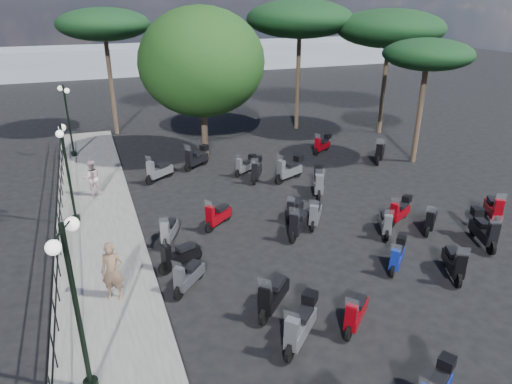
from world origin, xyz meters
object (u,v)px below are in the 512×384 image
object	(u,v)px
scooter_21	(400,212)
pine_3	(428,55)
woman	(112,271)
pedestrian_far	(92,178)
scooter_16	(257,170)
scooter_23	(289,170)
scooter_29	(322,145)
lamp_post_1	(67,168)
scooter_19	(454,263)
scooter_4	(169,231)
pine_0	(300,19)
scooter_8	(299,224)
scooter_7	(273,296)
scooter_5	(159,171)
scooter_11	(197,158)
scooter_27	(493,209)
scooter_13	(356,314)
scooter_9	(295,209)
scooter_22	(318,183)
scooter_15	(315,215)
lamp_post_2	(68,116)
scooter_20	(397,256)
scooter_2	(188,277)
scooter_10	(218,216)
scooter_17	(245,166)
scooter_26	(430,221)
lamp_post_0	(76,301)
scooter_28	(380,153)
scooter_1	(300,325)
scooter_3	(179,256)
pine_2	(104,25)

from	to	relation	value
scooter_21	pine_3	world-z (taller)	pine_3
woman	pedestrian_far	distance (m)	8.16
scooter_16	pine_3	world-z (taller)	pine_3
scooter_23	scooter_29	xyz separation A→B (m)	(3.56, 3.28, -0.08)
lamp_post_1	scooter_19	xyz separation A→B (m)	(11.17, -8.10, -1.88)
scooter_4	pine_0	bearing A→B (deg)	-105.31
woman	scooter_8	world-z (taller)	woman
scooter_19	scooter_7	bearing A→B (deg)	23.52
scooter_5	scooter_11	size ratio (longest dim) A/B	1.00
scooter_4	pine_3	distance (m)	15.58
scooter_19	scooter_27	world-z (taller)	scooter_27
scooter_13	scooter_16	xyz separation A→B (m)	(1.38, 11.09, 0.05)
scooter_9	scooter_22	distance (m)	2.76
scooter_11	scooter_15	bearing A→B (deg)	162.50
scooter_15	lamp_post_2	bearing A→B (deg)	-18.85
scooter_7	scooter_16	xyz separation A→B (m)	(3.17, 9.66, -0.00)
scooter_20	lamp_post_1	bearing A→B (deg)	11.11
scooter_7	scooter_22	bearing A→B (deg)	-81.10
scooter_4	scooter_16	bearing A→B (deg)	-112.09
scooter_2	scooter_8	bearing A→B (deg)	-112.73
scooter_10	scooter_17	bearing A→B (deg)	-69.02
scooter_17	scooter_23	size ratio (longest dim) A/B	0.77
lamp_post_1	scooter_10	bearing A→B (deg)	-18.27
scooter_19	scooter_26	bearing A→B (deg)	-89.88
lamp_post_0	scooter_11	bearing A→B (deg)	87.22
lamp_post_0	woman	world-z (taller)	lamp_post_0
lamp_post_1	scooter_28	world-z (taller)	lamp_post_1
scooter_8	scooter_17	size ratio (longest dim) A/B	1.06
lamp_post_2	scooter_10	bearing A→B (deg)	-86.78
scooter_21	pine_3	bearing A→B (deg)	-70.76
scooter_21	scooter_9	bearing A→B (deg)	36.16
scooter_2	scooter_26	bearing A→B (deg)	-132.30
woman	lamp_post_1	bearing A→B (deg)	119.59
scooter_1	scooter_2	xyz separation A→B (m)	(-2.14, 3.33, -0.11)
scooter_21	scooter_19	bearing A→B (deg)	139.87
lamp_post_1	pine_0	distance (m)	18.05
lamp_post_1	scooter_22	xyz separation A→B (m)	(10.27, -0.69, -1.81)
scooter_29	pine_0	size ratio (longest dim) A/B	0.17
scooter_9	scooter_28	xyz separation A→B (m)	(7.26, 4.68, 0.10)
scooter_13	scooter_29	size ratio (longest dim) A/B	0.91
pine_3	scooter_29	bearing A→B (deg)	141.50
lamp_post_1	scooter_11	size ratio (longest dim) A/B	2.52
pine_3	lamp_post_1	bearing A→B (deg)	-175.00
scooter_23	scooter_7	bearing A→B (deg)	128.47
scooter_1	scooter_3	size ratio (longest dim) A/B	0.93
scooter_20	pine_2	size ratio (longest dim) A/B	0.16
pedestrian_far	scooter_3	size ratio (longest dim) A/B	1.01
lamp_post_0	scooter_20	distance (m)	9.99
scooter_4	scooter_23	bearing A→B (deg)	-122.77
scooter_1	scooter_4	distance (m)	6.80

